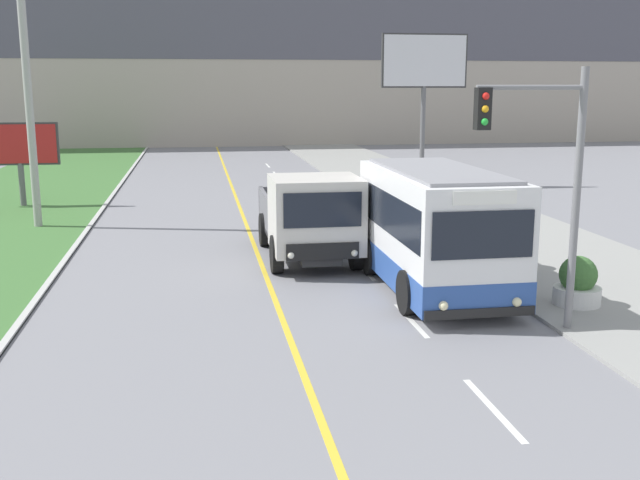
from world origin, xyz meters
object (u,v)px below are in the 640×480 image
planter_round_third (473,226)px  utility_pole_far (27,75)px  traffic_light_mast (546,166)px  billboard_large (424,69)px  billboard_small (19,147)px  planter_round_far (434,208)px  planter_round_near (578,283)px  planter_round_second (512,249)px  city_bus (436,230)px  dump_truck (311,219)px

planter_round_third → utility_pole_far: bearing=159.8°
utility_pole_far → traffic_light_mast: (12.49, -13.98, -1.92)m
billboard_large → traffic_light_mast: bearing=-101.0°
billboard_large → billboard_small: bearing=-169.8°
utility_pole_far → planter_round_far: size_ratio=8.99×
utility_pole_far → billboard_large: 18.79m
utility_pole_far → traffic_light_mast: 18.84m
billboard_small → planter_round_near: bearing=-48.0°
planter_round_second → planter_round_near: bearing=-89.5°
billboard_large → billboard_small: (-18.39, -3.32, -3.29)m
planter_round_far → billboard_small: bearing=156.9°
planter_round_near → utility_pole_far: bearing=138.7°
billboard_large → city_bus: bearing=-106.1°
traffic_light_mast → billboard_small: size_ratio=1.53×
utility_pole_far → billboard_large: utility_pole_far is taller
planter_round_near → planter_round_third: size_ratio=0.99×
dump_truck → utility_pole_far: utility_pole_far is taller
utility_pole_far → planter_round_third: 16.08m
billboard_small → planter_round_far: bearing=-23.1°
utility_pole_far → planter_round_far: utility_pole_far is taller
city_bus → billboard_large: billboard_large is taller
billboard_large → planter_round_far: 11.61m
billboard_large → planter_round_near: (-2.66, -20.77, -5.21)m
billboard_large → planter_round_second: size_ratio=6.46×
billboard_small → traffic_light_mast: bearing=-53.5°
city_bus → billboard_small: size_ratio=1.76×
planter_round_third → planter_round_far: bearing=92.8°
traffic_light_mast → planter_round_far: size_ratio=4.55×
billboard_large → billboard_small: billboard_large is taller
planter_round_near → planter_round_second: planter_round_second is taller
traffic_light_mast → planter_round_far: (1.74, 12.25, -2.85)m
billboard_large → planter_round_far: billboard_large is taller
planter_round_near → planter_round_third: bearing=88.2°
dump_truck → planter_round_second: bearing=-18.2°
planter_round_third → billboard_small: bearing=147.1°
dump_truck → utility_pole_far: (-8.85, 7.13, 4.07)m
planter_round_far → traffic_light_mast: bearing=-98.1°
city_bus → dump_truck: 4.32m
planter_round_near → planter_round_far: size_ratio=0.96×
city_bus → planter_round_far: size_ratio=5.21×
city_bus → billboard_large: bearing=73.9°
billboard_large → planter_round_third: 14.79m
planter_round_near → planter_round_second: (-0.03, 3.57, 0.02)m
city_bus → billboard_small: (-12.93, 15.63, 0.94)m
planter_round_far → city_bus: bearing=-107.8°
billboard_small → planter_round_second: (15.70, -13.88, -1.90)m
traffic_light_mast → planter_round_near: traffic_light_mast is taller
city_bus → traffic_light_mast: 4.01m
city_bus → planter_round_near: bearing=-33.1°
billboard_small → planter_round_third: size_ratio=3.09×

